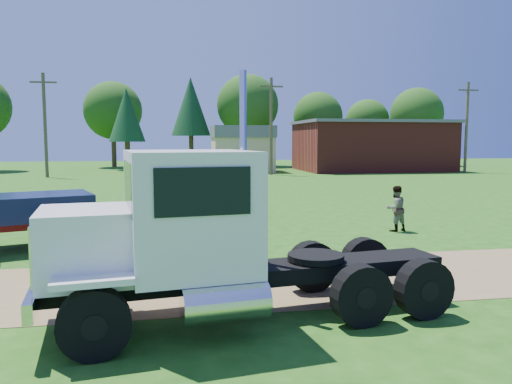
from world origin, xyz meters
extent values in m
plane|color=#1C4A10|center=(0.00, 0.00, 0.00)|extent=(140.00, 140.00, 0.00)
cube|color=brown|center=(0.00, 0.00, 0.01)|extent=(120.00, 4.20, 0.01)
cube|color=black|center=(-1.87, -2.19, 0.79)|extent=(7.44, 1.94, 0.30)
cylinder|color=black|center=(-4.55, -3.62, 0.54)|extent=(1.12, 0.49, 1.08)
cylinder|color=black|center=(-4.55, -3.62, 0.54)|extent=(0.43, 0.41, 0.38)
cylinder|color=black|center=(-4.84, -1.54, 0.54)|extent=(1.12, 0.49, 1.08)
cylinder|color=black|center=(-4.84, -1.54, 0.54)|extent=(0.43, 0.41, 0.38)
cylinder|color=black|center=(-0.16, -3.01, 0.54)|extent=(1.12, 0.49, 1.08)
cylinder|color=black|center=(-0.16, -3.01, 0.54)|extent=(0.43, 0.41, 0.38)
cylinder|color=black|center=(-0.45, -0.93, 0.54)|extent=(1.12, 0.49, 1.08)
cylinder|color=black|center=(-0.45, -0.93, 0.54)|extent=(0.43, 0.41, 0.38)
cylinder|color=black|center=(1.10, -2.84, 0.54)|extent=(1.12, 0.49, 1.08)
cylinder|color=black|center=(1.10, -2.84, 0.54)|extent=(0.43, 0.41, 0.38)
cylinder|color=black|center=(0.81, -0.75, 0.54)|extent=(1.12, 0.49, 1.08)
cylinder|color=black|center=(0.81, -0.75, 0.54)|extent=(0.43, 0.41, 0.38)
cube|color=silver|center=(-4.64, -2.57, 1.52)|extent=(1.98, 1.90, 1.18)
cube|color=silver|center=(-5.52, -2.70, 1.48)|extent=(0.28, 1.47, 0.98)
cube|color=silver|center=(-5.57, -2.70, 0.79)|extent=(0.46, 2.26, 0.30)
cube|color=silver|center=(-3.09, -2.36, 2.02)|extent=(2.37, 2.62, 2.07)
cube|color=black|center=(-4.09, -2.50, 2.46)|extent=(0.32, 1.96, 0.84)
cube|color=black|center=(-2.92, -3.54, 2.46)|extent=(1.47, 0.24, 0.74)
cube|color=black|center=(-3.25, -1.18, 2.46)|extent=(1.47, 0.24, 0.74)
cube|color=silver|center=(-4.55, -3.62, 1.18)|extent=(1.23, 0.60, 0.10)
cube|color=silver|center=(-4.84, -1.54, 1.18)|extent=(1.23, 0.60, 0.10)
cylinder|color=silver|center=(-2.59, -3.43, 0.69)|extent=(1.45, 0.77, 0.59)
cylinder|color=silver|center=(-2.04, -1.66, 2.26)|extent=(0.16, 0.16, 4.52)
cylinder|color=black|center=(-0.70, -2.02, 1.01)|extent=(1.22, 1.22, 0.12)
cylinder|color=black|center=(-6.54, 4.08, 0.51)|extent=(1.06, 0.64, 1.01)
cylinder|color=black|center=(-6.54, 4.08, 0.51)|extent=(0.45, 0.44, 0.35)
cylinder|color=black|center=(-7.17, 5.91, 0.51)|extent=(1.06, 0.64, 1.01)
cylinder|color=black|center=(-7.17, 5.91, 0.51)|extent=(0.45, 0.44, 0.35)
cube|color=black|center=(-7.47, 4.78, 1.24)|extent=(3.74, 3.06, 0.74)
imported|color=red|center=(-2.29, 10.56, 0.79)|extent=(6.04, 3.54, 1.58)
imported|color=#999999|center=(4.48, 5.43, 0.81)|extent=(0.92, 0.79, 1.63)
cube|color=maroon|center=(18.00, 40.00, 2.50)|extent=(15.00, 10.00, 5.00)
cube|color=#5E5E63|center=(18.00, 40.00, 5.15)|extent=(15.40, 10.40, 0.30)
cube|color=tan|center=(4.00, 40.00, 1.80)|extent=(6.00, 5.00, 3.60)
cube|color=#5E5E63|center=(4.00, 40.00, 4.10)|extent=(6.20, 5.40, 1.20)
cylinder|color=#463B27|center=(-14.00, 35.00, 4.50)|extent=(0.28, 0.28, 9.00)
cube|color=#463B27|center=(-14.00, 35.00, 8.20)|extent=(2.20, 0.14, 0.14)
cylinder|color=#463B27|center=(6.00, 35.00, 4.50)|extent=(0.28, 0.28, 9.00)
cube|color=#463B27|center=(6.00, 35.00, 8.20)|extent=(2.20, 0.14, 0.14)
cylinder|color=#463B27|center=(26.00, 35.00, 4.50)|extent=(0.28, 0.28, 9.00)
cube|color=#463B27|center=(26.00, 35.00, 8.20)|extent=(2.20, 0.14, 0.14)
cylinder|color=#332315|center=(-10.03, 51.51, 1.83)|extent=(0.56, 0.56, 3.67)
sphere|color=#1D4A12|center=(-10.03, 51.51, 6.81)|extent=(6.91, 6.91, 6.91)
cylinder|color=#332315|center=(-0.72, 51.90, 1.93)|extent=(0.56, 0.56, 3.87)
cone|color=#0F3419|center=(-0.72, 51.90, 7.40)|extent=(4.86, 4.86, 7.18)
cylinder|color=#332315|center=(6.29, 51.01, 2.04)|extent=(0.56, 0.56, 4.07)
sphere|color=#1D4A12|center=(6.29, 51.01, 7.56)|extent=(7.68, 7.68, 7.68)
cylinder|color=#332315|center=(15.74, 52.29, 1.70)|extent=(0.56, 0.56, 3.40)
sphere|color=#1D4A12|center=(15.74, 52.29, 6.31)|extent=(6.41, 6.41, 6.41)
cylinder|color=#332315|center=(27.99, 49.22, 1.78)|extent=(0.56, 0.56, 3.55)
sphere|color=#1D4A12|center=(27.99, 49.22, 6.60)|extent=(6.70, 6.70, 6.70)
cylinder|color=#332315|center=(-7.92, 45.17, 1.56)|extent=(0.56, 0.56, 3.12)
cone|color=#0F3419|center=(-7.92, 45.17, 5.98)|extent=(3.92, 3.92, 5.80)
cylinder|color=#332315|center=(23.29, 54.01, 1.57)|extent=(0.56, 0.56, 3.14)
sphere|color=#1D4A12|center=(23.29, 54.01, 5.84)|extent=(5.93, 5.93, 5.93)
camera|label=1|loc=(-3.41, -11.01, 3.23)|focal=35.00mm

